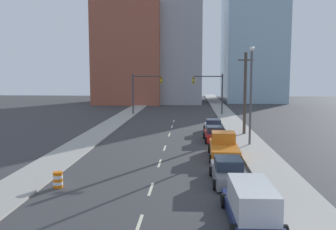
% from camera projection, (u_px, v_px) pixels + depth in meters
% --- Properties ---
extents(sidewalk_left, '(3.00, 105.33, 0.14)m').
position_uv_depth(sidewalk_left, '(127.00, 114.00, 60.17)').
color(sidewalk_left, '#9E9B93').
rests_on(sidewalk_left, ground).
extents(sidewalk_right, '(3.00, 105.33, 0.14)m').
position_uv_depth(sidewalk_right, '(226.00, 115.00, 59.25)').
color(sidewalk_right, '#9E9B93').
rests_on(sidewalk_right, ground).
extents(lane_stripe_at_9m, '(0.16, 2.40, 0.01)m').
position_uv_depth(lane_stripe_at_9m, '(139.00, 225.00, 16.60)').
color(lane_stripe_at_9m, beige).
rests_on(lane_stripe_at_9m, ground).
extents(lane_stripe_at_14m, '(0.16, 2.40, 0.01)m').
position_uv_depth(lane_stripe_at_14m, '(151.00, 189.00, 21.70)').
color(lane_stripe_at_14m, beige).
rests_on(lane_stripe_at_14m, ground).
extents(lane_stripe_at_21m, '(0.16, 2.40, 0.01)m').
position_uv_depth(lane_stripe_at_21m, '(160.00, 163.00, 27.85)').
color(lane_stripe_at_21m, beige).
rests_on(lane_stripe_at_21m, ground).
extents(lane_stripe_at_26m, '(0.16, 2.40, 0.01)m').
position_uv_depth(lane_stripe_at_26m, '(165.00, 148.00, 33.43)').
color(lane_stripe_at_26m, beige).
rests_on(lane_stripe_at_26m, ground).
extents(lane_stripe_at_33m, '(0.16, 2.40, 0.01)m').
position_uv_depth(lane_stripe_at_33m, '(169.00, 135.00, 40.59)').
color(lane_stripe_at_33m, beige).
rests_on(lane_stripe_at_33m, ground).
extents(lane_stripe_at_39m, '(0.16, 2.40, 0.01)m').
position_uv_depth(lane_stripe_at_39m, '(172.00, 127.00, 46.61)').
color(lane_stripe_at_39m, beige).
rests_on(lane_stripe_at_39m, ground).
extents(lane_stripe_at_45m, '(0.16, 2.40, 0.01)m').
position_uv_depth(lane_stripe_at_45m, '(174.00, 121.00, 51.84)').
color(lane_stripe_at_45m, beige).
rests_on(lane_stripe_at_45m, ground).
extents(building_brick_left, '(14.00, 16.00, 20.90)m').
position_uv_depth(building_brick_left, '(130.00, 55.00, 82.09)').
color(building_brick_left, '#9E513D').
rests_on(building_brick_left, ground).
extents(building_office_center, '(12.00, 20.00, 22.34)m').
position_uv_depth(building_office_center, '(175.00, 53.00, 85.42)').
color(building_office_center, '#99999E').
rests_on(building_office_center, ground).
extents(building_glass_right, '(13.00, 20.00, 29.31)m').
position_uv_depth(building_glass_right, '(252.00, 38.00, 87.92)').
color(building_glass_right, '#99B7CC').
rests_on(building_glass_right, ground).
extents(traffic_signal_left, '(4.81, 0.35, 6.50)m').
position_uv_depth(traffic_signal_left, '(141.00, 88.00, 59.45)').
color(traffic_signal_left, '#38383D').
rests_on(traffic_signal_left, ground).
extents(traffic_signal_right, '(4.81, 0.35, 6.50)m').
position_uv_depth(traffic_signal_right, '(214.00, 88.00, 58.78)').
color(traffic_signal_right, '#38383D').
rests_on(traffic_signal_right, ground).
extents(utility_pole_right_mid, '(1.60, 0.32, 8.82)m').
position_uv_depth(utility_pole_right_mid, '(245.00, 93.00, 39.99)').
color(utility_pole_right_mid, '#473D33').
rests_on(utility_pole_right_mid, ground).
extents(traffic_barrel, '(0.56, 0.56, 0.95)m').
position_uv_depth(traffic_barrel, '(58.00, 180.00, 21.88)').
color(traffic_barrel, orange).
rests_on(traffic_barrel, ground).
extents(street_lamp, '(0.44, 0.44, 9.04)m').
position_uv_depth(street_lamp, '(251.00, 89.00, 33.87)').
color(street_lamp, '#4C4C51').
rests_on(street_lamp, ground).
extents(box_truck_navy, '(2.35, 6.11, 1.86)m').
position_uv_depth(box_truck_navy, '(252.00, 205.00, 16.57)').
color(box_truck_navy, '#141E47').
rests_on(box_truck_navy, ground).
extents(sedan_gray, '(2.16, 4.78, 1.53)m').
position_uv_depth(sedan_gray, '(228.00, 172.00, 22.87)').
color(sedan_gray, slate).
rests_on(sedan_gray, ground).
extents(pickup_truck_orange, '(2.49, 5.90, 1.94)m').
position_uv_depth(pickup_truck_orange, '(224.00, 148.00, 29.69)').
color(pickup_truck_orange, orange).
rests_on(pickup_truck_orange, ground).
extents(sedan_red, '(2.12, 4.32, 1.48)m').
position_uv_depth(sedan_red, '(214.00, 134.00, 36.66)').
color(sedan_red, red).
rests_on(sedan_red, ground).
extents(sedan_silver, '(2.07, 4.35, 1.52)m').
position_uv_depth(sedan_silver, '(213.00, 127.00, 41.83)').
color(sedan_silver, '#B2B2BC').
rests_on(sedan_silver, ground).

